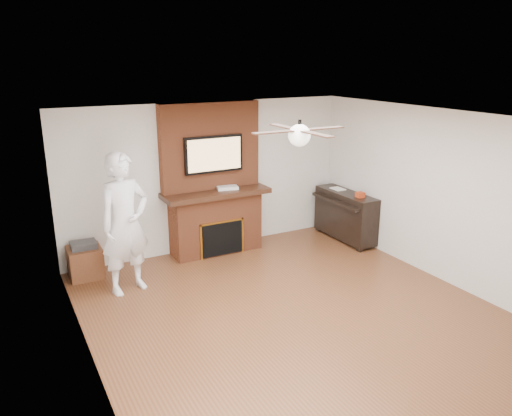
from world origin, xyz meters
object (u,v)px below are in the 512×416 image
person (125,224)px  piano (345,214)px  side_table (85,261)px  fireplace (214,194)px

person → piano: size_ratio=1.48×
person → piano: (3.97, 0.19, -0.52)m
person → piano: bearing=-12.5°
person → side_table: 1.16m
person → side_table: (-0.47, 0.76, -0.74)m
fireplace → person: size_ratio=1.25×
fireplace → piano: (2.28, -0.63, -0.52)m
side_table → piano: (4.44, -0.57, 0.22)m
side_table → fireplace: bearing=2.5°
fireplace → person: fireplace is taller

